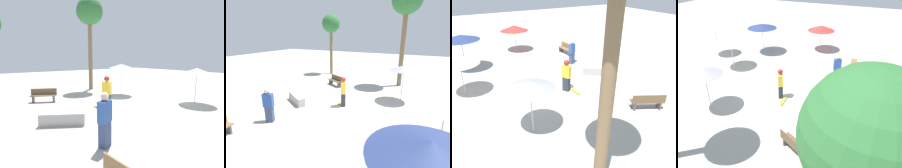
# 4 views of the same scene
# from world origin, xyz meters

# --- Properties ---
(ground_plane) EXTENTS (60.00, 60.00, 0.00)m
(ground_plane) POSITION_xyz_m (0.00, 0.00, 0.00)
(ground_plane) COLOR #B2AFA8
(skater_main) EXTENTS (0.55, 0.46, 1.83)m
(skater_main) POSITION_xyz_m (-0.92, -0.71, 0.99)
(skater_main) COLOR #282D38
(skater_main) RESTS_ON ground_plane
(skateboard) EXTENTS (0.81, 0.26, 0.07)m
(skateboard) POSITION_xyz_m (-1.34, -1.05, 0.06)
(skateboard) COLOR gold
(skateboard) RESTS_ON ground_plane
(concrete_ledge) EXTENTS (1.32, 1.82, 0.52)m
(concrete_ledge) POSITION_xyz_m (-0.05, -3.60, 0.26)
(concrete_ledge) COLOR #A8A39E
(concrete_ledge) RESTS_ON ground_plane
(bench_near) EXTENTS (1.64, 0.59, 0.85)m
(bench_near) POSITION_xyz_m (4.80, -4.01, 0.43)
(bench_near) COLOR #47474C
(bench_near) RESTS_ON ground_plane
(bench_far) EXTENTS (1.13, 1.62, 0.85)m
(bench_far) POSITION_xyz_m (-4.56, -3.12, 0.43)
(bench_far) COLOR #47474C
(bench_far) RESTS_ON ground_plane
(shade_umbrella_navy) EXTENTS (2.44, 2.44, 2.48)m
(shade_umbrella_navy) POSITION_xyz_m (4.96, 3.78, 2.31)
(shade_umbrella_navy) COLOR #B7B7BC
(shade_umbrella_navy) RESTS_ON ground_plane
(shade_umbrella_grey) EXTENTS (1.94, 1.94, 2.36)m
(shade_umbrella_grey) POSITION_xyz_m (-3.41, 2.35, 2.20)
(shade_umbrella_grey) COLOR #B7B7BC
(shade_umbrella_grey) RESTS_ON ground_plane
(shade_umbrella_white) EXTENTS (2.01, 2.01, 2.57)m
(shade_umbrella_white) POSITION_xyz_m (2.97, 7.05, 2.42)
(shade_umbrella_white) COLOR #B7B7BC
(shade_umbrella_white) RESTS_ON ground_plane
(shade_umbrella_cream) EXTENTS (2.07, 2.07, 2.18)m
(shade_umbrella_cream) POSITION_xyz_m (1.40, 4.34, 1.99)
(shade_umbrella_cream) COLOR #B7B7BC
(shade_umbrella_cream) RESTS_ON ground_plane
(shade_umbrella_red) EXTENTS (2.30, 2.30, 2.20)m
(shade_umbrella_red) POSITION_xyz_m (7.44, -0.59, 1.99)
(shade_umbrella_red) COLOR #B7B7BC
(shade_umbrella_red) RESTS_ON ground_plane
(palm_tree_far_back) EXTENTS (1.83, 1.83, 6.16)m
(palm_tree_far_back) POSITION_xyz_m (-8.42, -5.65, 5.05)
(palm_tree_far_back) COLOR brown
(palm_tree_far_back) RESTS_ON ground_plane
(bystander_watching) EXTENTS (0.44, 0.55, 1.76)m
(bystander_watching) POSITION_xyz_m (2.52, -3.19, 0.88)
(bystander_watching) COLOR #38476B
(bystander_watching) RESTS_ON ground_plane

